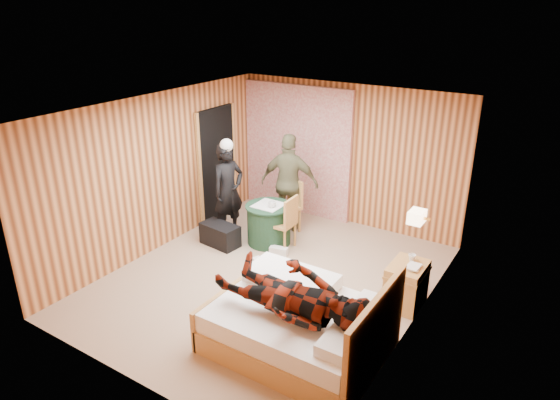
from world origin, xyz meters
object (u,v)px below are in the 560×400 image
Objects in this scene: chair_near at (285,219)px; woman_standing at (228,191)px; nightstand at (406,284)px; man_on_bed at (292,286)px; duffel_bag at (220,235)px; man_at_table at (289,183)px; chair_far at (290,201)px; bed at (300,324)px; wall_lamp at (417,217)px; round_table at (269,224)px.

woman_standing reaches higher than chair_near.
chair_near is 0.56× the size of woman_standing.
nightstand is 1.97m from man_on_bed.
duffel_bag is (-0.98, -0.47, -0.34)m from chair_near.
nightstand is 0.36× the size of man_at_table.
man_on_bed is at bearing -113.02° from nightstand.
man_at_table is at bearing 155.07° from nightstand.
chair_far is 1.35m from duffel_bag.
bed is at bearing -33.11° from chair_far.
man_on_bed is at bearing -114.53° from woman_standing.
nightstand is (0.75, 1.49, 0.01)m from bed.
bed is 3.14× the size of nightstand.
chair_near is at bearing 167.34° from wall_lamp.
woman_standing is at bearing 110.50° from duffel_bag.
bed is at bearing -116.74° from nightstand.
nightstand is 0.96× the size of duffel_bag.
man_on_bed reaches higher than duffel_bag.
man_at_table reaches higher than woman_standing.
wall_lamp reaches higher than chair_near.
man_at_table is at bearing 122.04° from man_on_bed.
nightstand is 0.69× the size of chair_near.
man_on_bed is (1.82, -2.26, 0.60)m from round_table.
chair_far is 0.73m from chair_near.
wall_lamp reaches higher than chair_far.
man_at_table is (-0.35, 0.69, 0.34)m from chair_near.
wall_lamp is at bearing 65.68° from man_on_bed.
duffel_bag is (-3.18, 0.03, -0.13)m from nightstand.
bed is (-0.79, -1.48, -1.00)m from wall_lamp.
chair_far is at bearing 155.61° from wall_lamp.
bed is 1.10× the size of man_on_bed.
woman_standing is at bearing 172.85° from nightstand.
man_on_bed is (1.78, -2.87, 0.41)m from chair_far.
man_at_table is at bearing -27.83° from woman_standing.
round_table is at bearing 74.00° from man_at_table.
chair_near is 0.51× the size of man_on_bed.
bed is 1.19× the size of woman_standing.
round_table is at bearing -69.82° from chair_far.
chair_far reaches higher than chair_near.
chair_far is 0.57× the size of woman_standing.
nightstand is 2.86m from man_at_table.
bed is at bearing -118.18° from wall_lamp.
chair_near is (0.32, -0.66, -0.01)m from chair_far.
chair_far is at bearing 123.69° from bed.
man_at_table is 0.97× the size of man_on_bed.
chair_far is 0.54× the size of man_at_table.
bed is 1.13× the size of man_at_table.
round_table reaches higher than duffel_bag.
duffel_bag is at bearing -66.44° from chair_near.
duffel_bag is 0.75m from woman_standing.
chair_far is at bearing -156.08° from chair_near.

